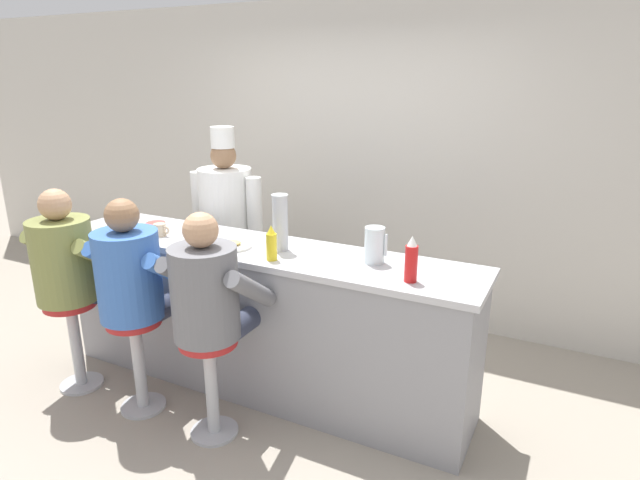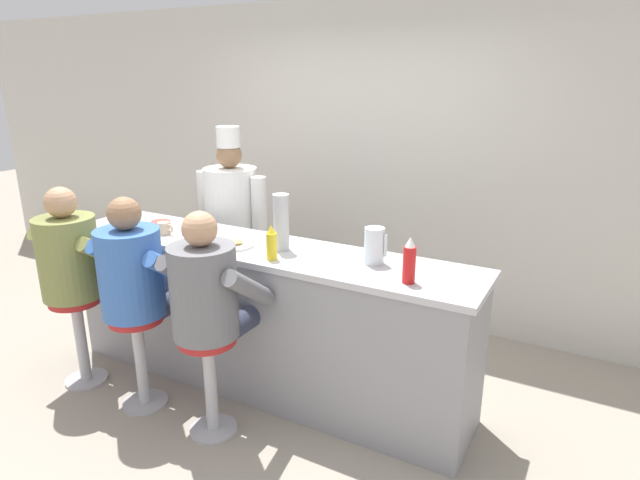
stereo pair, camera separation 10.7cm
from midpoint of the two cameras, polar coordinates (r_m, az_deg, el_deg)
name	(u,v)px [view 2 (the right image)]	position (r m, az deg, el deg)	size (l,w,h in m)	color
ground_plane	(238,404)	(3.74, -7.86, -16.97)	(20.00, 20.00, 0.00)	#9E9384
wall_back	(359,163)	(4.74, 4.86, 8.22)	(10.00, 0.06, 2.70)	beige
diner_counter	(262,317)	(3.69, -5.41, -8.17)	(2.95, 0.60, 1.02)	gray
ketchup_bottle_red	(409,261)	(2.89, 10.55, -2.27)	(0.07, 0.07, 0.26)	red
mustard_bottle_yellow	(272,244)	(3.22, -4.24, -0.38)	(0.06, 0.06, 0.22)	yellow
hot_sauce_bottle_orange	(407,265)	(2.99, 10.26, -2.65)	(0.03, 0.03, 0.14)	orange
water_pitcher_clear	(374,246)	(3.16, 6.78, -0.62)	(0.14, 0.12, 0.22)	silver
breakfast_plate	(235,244)	(3.51, -8.19, -0.47)	(0.25, 0.25, 0.05)	white
cereal_bowl	(161,224)	(4.05, -15.91, 1.62)	(0.14, 0.14, 0.05)	#B24C47
coffee_mug_tan	(164,228)	(3.87, -15.51, 1.22)	(0.13, 0.08, 0.09)	beige
coffee_mug_white	(197,234)	(3.65, -12.19, 0.59)	(0.14, 0.09, 0.10)	white
cup_stack_steel	(281,222)	(3.37, -3.25, 1.90)	(0.11, 0.11, 0.36)	#B7BABF
diner_seated_olive	(74,263)	(3.93, -24.06, -2.27)	(0.59, 0.58, 1.41)	#B2B5BA
diner_seated_blue	(136,279)	(3.50, -18.23, -3.94)	(0.59, 0.58, 1.41)	#B2B5BA
diner_seated_grey	(208,298)	(3.12, -10.87, -6.08)	(0.58, 0.57, 1.39)	#B2B5BA
cook_in_whites_near	(232,222)	(4.43, -8.66, 1.95)	(0.67, 0.43, 1.70)	#232328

